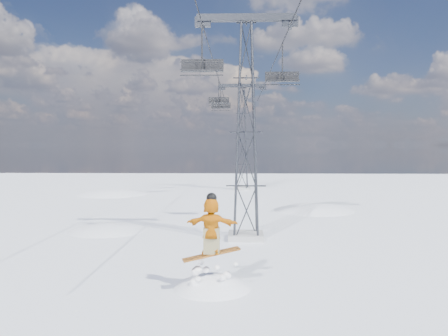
{
  "coord_description": "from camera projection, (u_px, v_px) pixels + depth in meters",
  "views": [
    {
      "loc": [
        0.4,
        -14.34,
        4.84
      ],
      "look_at": [
        -0.18,
        3.48,
        3.9
      ],
      "focal_mm": 35.0,
      "sensor_mm": 36.0,
      "label": 1
    }
  ],
  "objects": [
    {
      "name": "ground",
      "position": [
        226.0,
        290.0,
        14.58
      ],
      "size": [
        120.0,
        120.0,
        0.0
      ],
      "primitive_type": "plane",
      "color": "white",
      "rests_on": "ground"
    },
    {
      "name": "snow_terrain",
      "position": [
        176.0,
        318.0,
        36.44
      ],
      "size": [
        39.0,
        37.0,
        22.0
      ],
      "color": "white",
      "rests_on": "ground"
    },
    {
      "name": "lift_tower_near",
      "position": [
        246.0,
        133.0,
        22.25
      ],
      "size": [
        5.2,
        1.8,
        11.43
      ],
      "color": "#999999",
      "rests_on": "ground"
    },
    {
      "name": "lift_tower_far",
      "position": [
        242.0,
        139.0,
        47.21
      ],
      "size": [
        5.2,
        1.8,
        11.43
      ],
      "color": "#999999",
      "rests_on": "ground"
    },
    {
      "name": "haul_cables",
      "position": [
        244.0,
        67.0,
        33.45
      ],
      "size": [
        4.46,
        51.0,
        0.06
      ],
      "color": "black",
      "rests_on": "ground"
    },
    {
      "name": "snowboarder_jump",
      "position": [
        212.0,
        334.0,
        14.86
      ],
      "size": [
        4.4,
        4.4,
        7.23
      ],
      "color": "white",
      "rests_on": "ground"
    },
    {
      "name": "lift_chair_near",
      "position": [
        202.0,
        66.0,
        21.65
      ],
      "size": [
        2.11,
        0.61,
        2.62
      ],
      "color": "black",
      "rests_on": "ground"
    },
    {
      "name": "lift_chair_mid",
      "position": [
        282.0,
        77.0,
        25.82
      ],
      "size": [
        2.01,
        0.58,
        2.5
      ],
      "color": "black",
      "rests_on": "ground"
    },
    {
      "name": "lift_chair_far",
      "position": [
        219.0,
        101.0,
        40.38
      ],
      "size": [
        1.91,
        0.55,
        2.37
      ],
      "color": "black",
      "rests_on": "ground"
    },
    {
      "name": "lift_chair_extra",
      "position": [
        221.0,
        106.0,
        44.91
      ],
      "size": [
        2.0,
        0.57,
        2.48
      ],
      "color": "black",
      "rests_on": "ground"
    }
  ]
}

